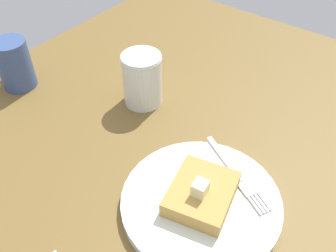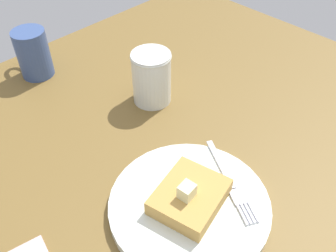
{
  "view_description": "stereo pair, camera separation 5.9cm",
  "coord_description": "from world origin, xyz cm",
  "px_view_note": "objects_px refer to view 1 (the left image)",
  "views": [
    {
      "loc": [
        -19.34,
        36.18,
        47.62
      ],
      "look_at": [
        6.71,
        1.75,
        7.37
      ],
      "focal_mm": 40.0,
      "sensor_mm": 36.0,
      "label": 1
    },
    {
      "loc": [
        -23.79,
        32.31,
        47.62
      ],
      "look_at": [
        6.71,
        1.75,
        7.37
      ],
      "focal_mm": 40.0,
      "sensor_mm": 36.0,
      "label": 2
    }
  ],
  "objects_px": {
    "plate": "(201,202)",
    "coffee_mug": "(14,64)",
    "syrup_jar": "(142,81)",
    "fork": "(239,176)"
  },
  "relations": [
    {
      "from": "plate",
      "to": "coffee_mug",
      "type": "bearing_deg",
      "value": -3.12
    },
    {
      "from": "plate",
      "to": "syrup_jar",
      "type": "relative_size",
      "value": 2.28
    },
    {
      "from": "plate",
      "to": "syrup_jar",
      "type": "xyz_separation_m",
      "value": [
        0.22,
        -0.13,
        0.04
      ]
    },
    {
      "from": "fork",
      "to": "syrup_jar",
      "type": "height_order",
      "value": "syrup_jar"
    },
    {
      "from": "plate",
      "to": "syrup_jar",
      "type": "distance_m",
      "value": 0.26
    },
    {
      "from": "fork",
      "to": "coffee_mug",
      "type": "bearing_deg",
      "value": 5.16
    },
    {
      "from": "fork",
      "to": "coffee_mug",
      "type": "height_order",
      "value": "coffee_mug"
    },
    {
      "from": "syrup_jar",
      "to": "plate",
      "type": "bearing_deg",
      "value": 148.51
    },
    {
      "from": "syrup_jar",
      "to": "coffee_mug",
      "type": "bearing_deg",
      "value": 25.41
    },
    {
      "from": "plate",
      "to": "coffee_mug",
      "type": "distance_m",
      "value": 0.45
    }
  ]
}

